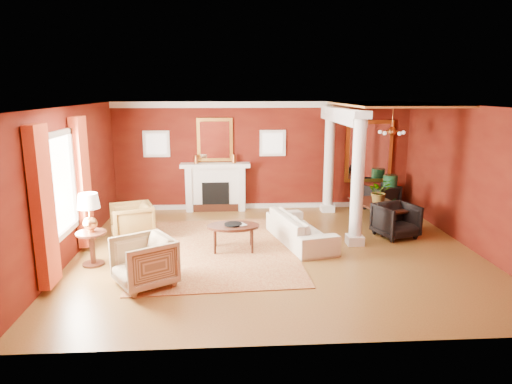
{
  "coord_description": "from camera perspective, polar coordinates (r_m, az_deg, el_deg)",
  "views": [
    {
      "loc": [
        -0.96,
        -8.75,
        3.21
      ],
      "look_at": [
        -0.39,
        0.38,
        1.15
      ],
      "focal_mm": 32.0,
      "sensor_mm": 36.0,
      "label": 1
    }
  ],
  "objects": [
    {
      "name": "dining_mirror",
      "position": [
        12.9,
        13.93,
        4.93
      ],
      "size": [
        1.3,
        0.07,
        1.7
      ],
      "color": "gold",
      "rests_on": "room_shell"
    },
    {
      "name": "column_back",
      "position": [
        12.17,
        9.12,
        4.12
      ],
      "size": [
        0.36,
        0.36,
        2.8
      ],
      "color": "white",
      "rests_on": "ground"
    },
    {
      "name": "flank_window_left",
      "position": [
        12.44,
        -12.35,
        5.9
      ],
      "size": [
        0.7,
        0.07,
        0.7
      ],
      "color": "white",
      "rests_on": "room_shell"
    },
    {
      "name": "rug",
      "position": [
        9.48,
        -5.0,
        -7.1
      ],
      "size": [
        3.36,
        4.35,
        0.02
      ],
      "primitive_type": "cube",
      "rotation": [
        0.0,
        0.0,
        0.05
      ],
      "color": "maroon",
      "rests_on": "ground"
    },
    {
      "name": "overmantel_mirror",
      "position": [
        12.27,
        -5.16,
        6.52
      ],
      "size": [
        0.95,
        0.07,
        1.15
      ],
      "color": "gold",
      "rests_on": "fireplace"
    },
    {
      "name": "chandelier",
      "position": [
        11.27,
        16.62,
        7.28
      ],
      "size": [
        0.6,
        0.62,
        0.75
      ],
      "color": "#B77439",
      "rests_on": "room_shell"
    },
    {
      "name": "amber_ceiling",
      "position": [
        11.17,
        16.66,
        10.43
      ],
      "size": [
        2.3,
        3.4,
        0.04
      ],
      "primitive_type": "cube",
      "color": "#DB8B40",
      "rests_on": "room_shell"
    },
    {
      "name": "column_front",
      "position": [
        9.59,
        12.6,
        1.68
      ],
      "size": [
        0.36,
        0.36,
        2.8
      ],
      "color": "white",
      "rests_on": "ground"
    },
    {
      "name": "dining_chair_near",
      "position": [
        10.56,
        17.11,
        -3.24
      ],
      "size": [
        1.0,
        0.97,
        0.83
      ],
      "primitive_type": "imported",
      "rotation": [
        0.0,
        0.0,
        0.33
      ],
      "color": "black",
      "rests_on": "ground"
    },
    {
      "name": "coffee_table",
      "position": [
        9.25,
        -2.86,
        -4.43
      ],
      "size": [
        1.06,
        1.06,
        0.53
      ],
      "rotation": [
        0.0,
        0.0,
        -0.43
      ],
      "color": "black",
      "rests_on": "ground"
    },
    {
      "name": "dining_table",
      "position": [
        11.27,
        15.35,
        -1.97
      ],
      "size": [
        0.91,
        1.69,
        0.89
      ],
      "primitive_type": "imported",
      "rotation": [
        0.0,
        0.0,
        1.8
      ],
      "color": "black",
      "rests_on": "ground"
    },
    {
      "name": "header_beam",
      "position": [
        10.99,
        10.59,
        9.41
      ],
      "size": [
        0.3,
        3.2,
        0.32
      ],
      "primitive_type": "cube",
      "color": "white",
      "rests_on": "column_front"
    },
    {
      "name": "left_window",
      "position": [
        8.84,
        -22.87,
        0.03
      ],
      "size": [
        0.21,
        2.55,
        2.6
      ],
      "color": "white",
      "rests_on": "room_shell"
    },
    {
      "name": "coffee_book",
      "position": [
        9.17,
        -2.41,
        -3.49
      ],
      "size": [
        0.16,
        0.1,
        0.24
      ],
      "primitive_type": "imported",
      "rotation": [
        0.0,
        0.0,
        0.49
      ],
      "color": "black",
      "rests_on": "coffee_table"
    },
    {
      "name": "sofa",
      "position": [
        9.77,
        5.59,
        -3.97
      ],
      "size": [
        1.11,
        2.23,
        0.84
      ],
      "primitive_type": "imported",
      "rotation": [
        0.0,
        0.0,
        1.81
      ],
      "color": "beige",
      "rests_on": "ground"
    },
    {
      "name": "dining_chair_far",
      "position": [
        12.75,
        15.32,
        -0.52
      ],
      "size": [
        0.99,
        0.97,
        0.79
      ],
      "primitive_type": "imported",
      "rotation": [
        0.0,
        0.0,
        3.58
      ],
      "color": "black",
      "rests_on": "ground"
    },
    {
      "name": "armchair_stripe",
      "position": [
        7.86,
        -13.85,
        -8.2
      ],
      "size": [
        1.17,
        1.19,
        0.91
      ],
      "primitive_type": "imported",
      "rotation": [
        0.0,
        0.0,
        -1.01
      ],
      "color": "tan",
      "rests_on": "ground"
    },
    {
      "name": "base_trim",
      "position": [
        12.64,
        0.9,
        -1.73
      ],
      "size": [
        8.0,
        0.08,
        0.12
      ],
      "primitive_type": "cube",
      "color": "white",
      "rests_on": "ground"
    },
    {
      "name": "ground",
      "position": [
        9.37,
        2.55,
        -7.36
      ],
      "size": [
        8.0,
        8.0,
        0.0
      ],
      "primitive_type": "plane",
      "color": "brown",
      "rests_on": "ground"
    },
    {
      "name": "fireplace",
      "position": [
        12.34,
        -5.07,
        0.65
      ],
      "size": [
        1.85,
        0.42,
        1.29
      ],
      "color": "white",
      "rests_on": "ground"
    },
    {
      "name": "potted_plant",
      "position": [
        11.1,
        15.22,
        1.41
      ],
      "size": [
        0.69,
        0.73,
        0.46
      ],
      "primitive_type": "imported",
      "rotation": [
        0.0,
        0.0,
        0.3
      ],
      "color": "#26591E",
      "rests_on": "dining_table"
    },
    {
      "name": "room_shell",
      "position": [
        8.88,
        2.68,
        4.96
      ],
      "size": [
        8.04,
        7.04,
        2.92
      ],
      "color": "#5E1A0D",
      "rests_on": "ground"
    },
    {
      "name": "green_urn",
      "position": [
        12.75,
        16.31,
        -0.59
      ],
      "size": [
        0.42,
        0.42,
        1.0
      ],
      "color": "#133B1F",
      "rests_on": "ground"
    },
    {
      "name": "armchair_leopard",
      "position": [
        10.26,
        -15.25,
        -3.42
      ],
      "size": [
        1.03,
        1.06,
        0.88
      ],
      "primitive_type": "imported",
      "rotation": [
        0.0,
        0.0,
        -1.25
      ],
      "color": "black",
      "rests_on": "ground"
    },
    {
      "name": "crown_trim",
      "position": [
        12.25,
        0.95,
        10.87
      ],
      "size": [
        8.0,
        0.08,
        0.16
      ],
      "primitive_type": "cube",
      "color": "white",
      "rests_on": "room_shell"
    },
    {
      "name": "side_table",
      "position": [
        8.9,
        -20.06,
        -3.09
      ],
      "size": [
        0.55,
        0.55,
        1.37
      ],
      "rotation": [
        0.0,
        0.0,
        0.11
      ],
      "color": "black",
      "rests_on": "ground"
    },
    {
      "name": "flank_window_right",
      "position": [
        12.35,
        2.09,
        6.13
      ],
      "size": [
        0.7,
        0.07,
        0.7
      ],
      "color": "white",
      "rests_on": "room_shell"
    }
  ]
}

